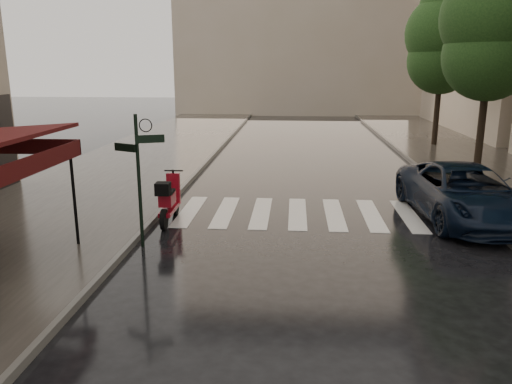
# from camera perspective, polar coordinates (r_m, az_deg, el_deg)

# --- Properties ---
(ground) EXTENTS (120.00, 120.00, 0.00)m
(ground) POSITION_cam_1_polar(r_m,az_deg,el_deg) (9.16, -11.00, -12.85)
(ground) COLOR black
(ground) RESTS_ON ground
(sidewalk_near) EXTENTS (6.00, 60.00, 0.12)m
(sidewalk_near) POSITION_cam_1_polar(r_m,az_deg,el_deg) (21.37, -14.29, 2.78)
(sidewalk_near) COLOR #38332D
(sidewalk_near) RESTS_ON ground
(sidewalk_far) EXTENTS (5.50, 60.00, 0.12)m
(sidewalk_far) POSITION_cam_1_polar(r_m,az_deg,el_deg) (21.76, 25.72, 2.00)
(sidewalk_far) COLOR #38332D
(sidewalk_far) RESTS_ON ground
(curb_near) EXTENTS (0.12, 60.00, 0.16)m
(curb_near) POSITION_cam_1_polar(r_m,az_deg,el_deg) (20.60, -6.22, 2.76)
(curb_near) COLOR #595651
(curb_near) RESTS_ON ground
(curb_far) EXTENTS (0.12, 60.00, 0.16)m
(curb_far) POSITION_cam_1_polar(r_m,az_deg,el_deg) (20.90, 18.56, 2.26)
(curb_far) COLOR #595651
(curb_far) RESTS_ON ground
(crosswalk) EXTENTS (7.85, 3.20, 0.01)m
(crosswalk) POSITION_cam_1_polar(r_m,az_deg,el_deg) (14.46, 6.85, -2.47)
(crosswalk) COLOR silver
(crosswalk) RESTS_ON ground
(signpost) EXTENTS (1.17, 0.29, 3.10)m
(signpost) POSITION_cam_1_polar(r_m,az_deg,el_deg) (11.63, -13.25, 2.44)
(signpost) COLOR black
(signpost) RESTS_ON ground
(tree_mid) EXTENTS (3.80, 3.80, 8.34)m
(tree_mid) POSITION_cam_1_polar(r_m,az_deg,el_deg) (21.16, 25.41, 16.86)
(tree_mid) COLOR black
(tree_mid) RESTS_ON sidewalk_far
(tree_far) EXTENTS (3.80, 3.80, 8.16)m
(tree_far) POSITION_cam_1_polar(r_m,az_deg,el_deg) (27.88, 20.60, 16.06)
(tree_far) COLOR black
(tree_far) RESTS_ON sidewalk_far
(scooter) EXTENTS (0.53, 1.98, 1.30)m
(scooter) POSITION_cam_1_polar(r_m,az_deg,el_deg) (13.64, -9.92, -0.99)
(scooter) COLOR black
(scooter) RESTS_ON ground
(parked_car) EXTENTS (2.92, 5.55, 1.49)m
(parked_car) POSITION_cam_1_polar(r_m,az_deg,el_deg) (14.84, 22.68, -0.09)
(parked_car) COLOR black
(parked_car) RESTS_ON ground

